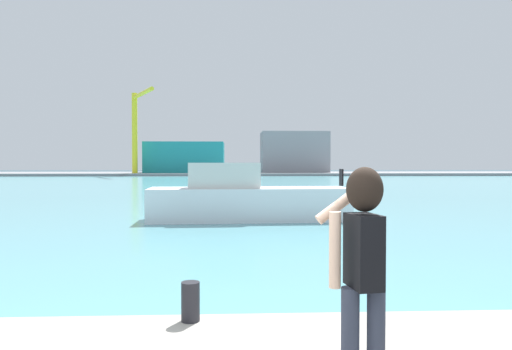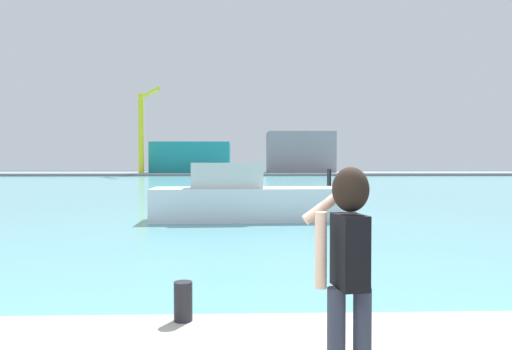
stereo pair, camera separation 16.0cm
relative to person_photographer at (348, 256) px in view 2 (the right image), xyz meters
The scene contains 9 objects.
ground_plane 49.99m from the person_photographer, 91.14° to the left, with size 220.00×220.00×0.00m, color #334751.
harbor_water 51.99m from the person_photographer, 91.09° to the left, with size 140.00×100.00×0.02m, color #599EA8.
far_shore_dock 91.97m from the person_photographer, 90.62° to the left, with size 140.00×20.00×0.51m, color gray.
person_photographer is the anchor object (origin of this frame).
harbor_bollard 2.41m from the person_photographer, 130.24° to the left, with size 0.21×0.21×0.44m, color black.
boat_moored 15.70m from the person_photographer, 91.94° to the left, with size 8.17×2.56×2.35m.
warehouse_left 91.97m from the person_photographer, 96.65° to the left, with size 15.30×10.54×5.99m, color teal.
warehouse_right 93.98m from the person_photographer, 83.04° to the left, with size 13.44×9.26×8.23m, color gray.
port_crane 85.38m from the person_photographer, 102.64° to the left, with size 5.85×11.27×14.80m.
Camera 2 is at (0.18, -3.48, 2.35)m, focal length 33.01 mm.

